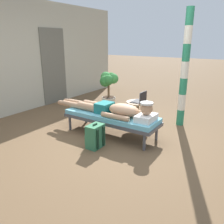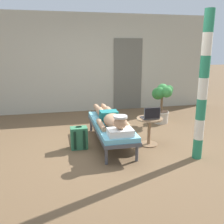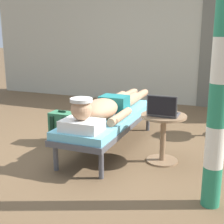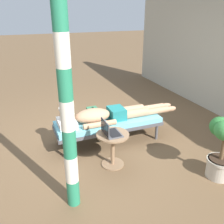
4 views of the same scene
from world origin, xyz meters
name	(u,v)px [view 3 (image 3 of 4)]	position (x,y,z in m)	size (l,w,h in m)	color
ground_plane	(92,149)	(0.00, 0.00, 0.00)	(40.00, 40.00, 0.00)	brown
house_wall_back	(164,33)	(0.17, 2.92, 1.35)	(7.60, 0.20, 2.70)	#B2AD99
house_door_panel	(224,52)	(1.28, 2.81, 1.02)	(0.84, 0.03, 2.04)	#625F54
lounge_chair	(110,120)	(0.17, 0.15, 0.35)	(0.60, 1.85, 0.42)	#4C4C51
person_reclining	(108,107)	(0.17, 0.09, 0.52)	(0.53, 2.17, 0.33)	white
side_table	(163,130)	(0.87, -0.05, 0.36)	(0.48, 0.48, 0.52)	#8C6B4C
laptop	(163,111)	(0.87, -0.10, 0.58)	(0.31, 0.24, 0.23)	#4C4C51
backpack	(63,128)	(-0.43, 0.06, 0.20)	(0.30, 0.26, 0.42)	#33724C
porch_post	(222,60)	(1.44, -0.79, 1.17)	(0.15, 0.15, 2.33)	#267F59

